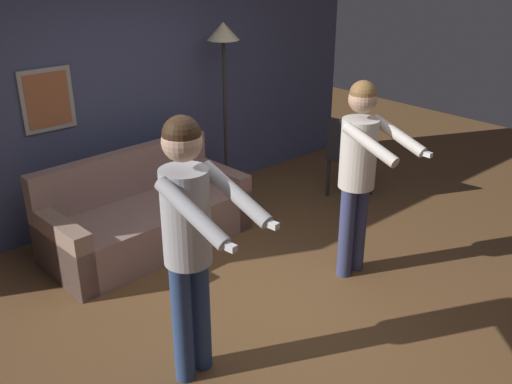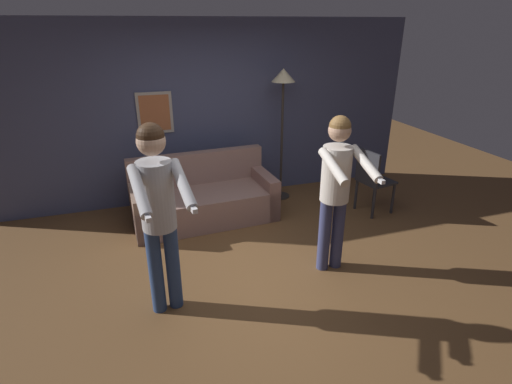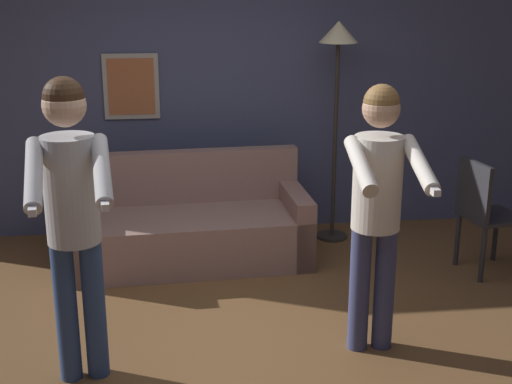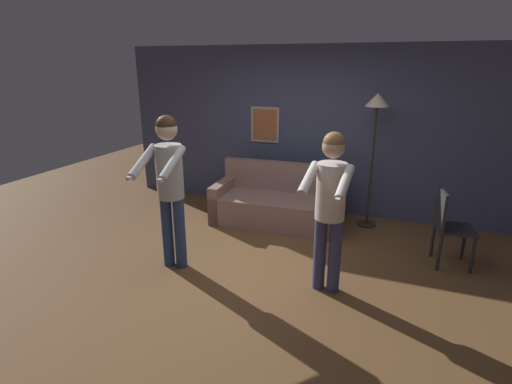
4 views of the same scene
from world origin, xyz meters
TOP-DOWN VIEW (x-y plane):
  - ground_plane at (0.00, 0.00)m, footprint 12.00×12.00m
  - back_wall_assembly at (-0.01, 2.25)m, footprint 6.40×0.09m
  - couch at (-0.25, 1.47)m, footprint 1.94×0.95m
  - torchiere_lamp at (1.03, 1.85)m, footprint 0.34×0.34m
  - person_standing_left at (-0.95, -0.30)m, footprint 0.49×0.74m
  - person_standing_right at (0.84, -0.16)m, footprint 0.44×0.71m
  - dining_chair_distant at (2.03, 0.94)m, footprint 0.49×0.49m

SIDE VIEW (x-z plane):
  - ground_plane at x=0.00m, z-range 0.00..0.00m
  - couch at x=-0.25m, z-range -0.16..0.71m
  - dining_chair_distant at x=2.03m, z-range 0.06..0.99m
  - person_standing_right at x=0.84m, z-range 0.18..1.89m
  - person_standing_left at x=-0.95m, z-range 0.20..2.00m
  - back_wall_assembly at x=-0.01m, z-range 0.00..2.60m
  - torchiere_lamp at x=1.03m, z-range 0.65..2.59m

